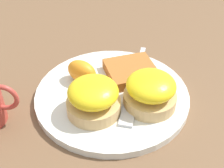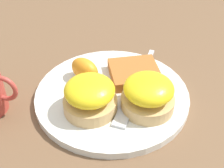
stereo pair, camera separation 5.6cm
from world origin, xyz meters
name	(u,v)px [view 1 (the left image)]	position (x,y,z in m)	size (l,w,h in m)	color
ground_plane	(112,98)	(0.00, 0.00, 0.00)	(1.10, 1.10, 0.00)	brown
plate	(112,95)	(0.00, 0.00, 0.01)	(0.28, 0.28, 0.01)	silver
sandwich_benedict_left	(93,98)	(-0.03, -0.05, 0.04)	(0.09, 0.09, 0.06)	tan
sandwich_benedict_right	(150,91)	(0.07, -0.03, 0.04)	(0.09, 0.09, 0.06)	tan
hashbrown_patty	(131,71)	(0.03, 0.05, 0.02)	(0.09, 0.09, 0.02)	#A85F28
orange_wedge	(82,72)	(-0.06, 0.03, 0.04)	(0.06, 0.04, 0.04)	orange
fork	(134,87)	(0.04, 0.02, 0.02)	(0.04, 0.24, 0.00)	silver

